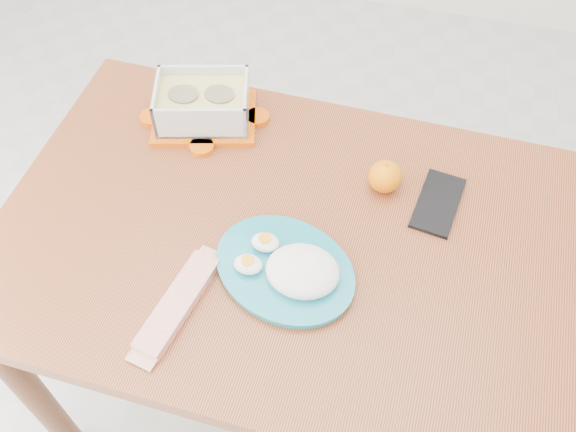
% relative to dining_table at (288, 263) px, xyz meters
% --- Properties ---
extents(ground, '(3.50, 3.50, 0.00)m').
position_rel_dining_table_xyz_m(ground, '(-0.13, 0.13, -0.65)').
color(ground, '#B7B7B2').
rests_on(ground, ground).
extents(dining_table, '(1.17, 0.80, 0.75)m').
position_rel_dining_table_xyz_m(dining_table, '(0.00, 0.00, 0.00)').
color(dining_table, '#9C562C').
rests_on(dining_table, ground).
extents(food_container, '(0.26, 0.22, 0.10)m').
position_rel_dining_table_xyz_m(food_container, '(-0.26, 0.26, 0.15)').
color(food_container, '#E15806').
rests_on(food_container, dining_table).
extents(orange_fruit, '(0.07, 0.07, 0.07)m').
position_rel_dining_table_xyz_m(orange_fruit, '(0.16, 0.16, 0.14)').
color(orange_fruit, orange).
rests_on(orange_fruit, dining_table).
extents(rice_plate, '(0.36, 0.36, 0.07)m').
position_rel_dining_table_xyz_m(rice_plate, '(0.03, -0.09, 0.13)').
color(rice_plate, teal).
rests_on(rice_plate, dining_table).
extents(candy_bar, '(0.09, 0.22, 0.02)m').
position_rel_dining_table_xyz_m(candy_bar, '(-0.15, -0.20, 0.11)').
color(candy_bar, red).
rests_on(candy_bar, dining_table).
extents(smartphone, '(0.10, 0.17, 0.01)m').
position_rel_dining_table_xyz_m(smartphone, '(0.27, 0.15, 0.11)').
color(smartphone, black).
rests_on(smartphone, dining_table).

